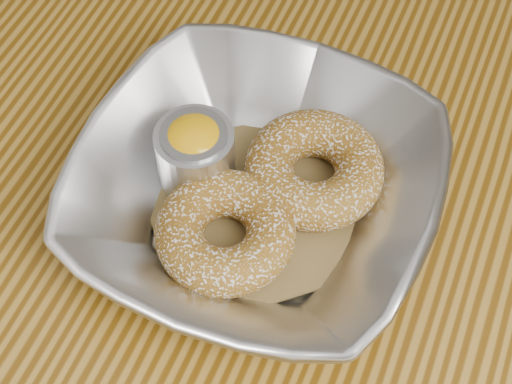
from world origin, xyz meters
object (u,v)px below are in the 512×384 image
at_px(donut_back, 314,169).
at_px(donut_front, 225,232).
at_px(ramekin, 196,153).
at_px(table, 319,219).
at_px(serving_bowl, 256,192).

height_order(donut_back, donut_front, donut_back).
bearing_deg(ramekin, table, 40.27).
bearing_deg(ramekin, serving_bowl, -10.29).
bearing_deg(ramekin, donut_front, -46.56).
bearing_deg(ramekin, donut_back, 18.49).
bearing_deg(donut_back, donut_front, -117.64).
xyz_separation_m(donut_back, ramekin, (-0.08, -0.03, 0.01)).
bearing_deg(donut_back, ramekin, -161.51).
xyz_separation_m(table, donut_front, (-0.03, -0.11, 0.13)).
height_order(serving_bowl, donut_back, serving_bowl).
bearing_deg(table, donut_front, -107.85).
relative_size(serving_bowl, ramekin, 4.24).
height_order(donut_back, ramekin, ramekin).
xyz_separation_m(table, ramekin, (-0.08, -0.06, 0.14)).
distance_m(table, donut_front, 0.17).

